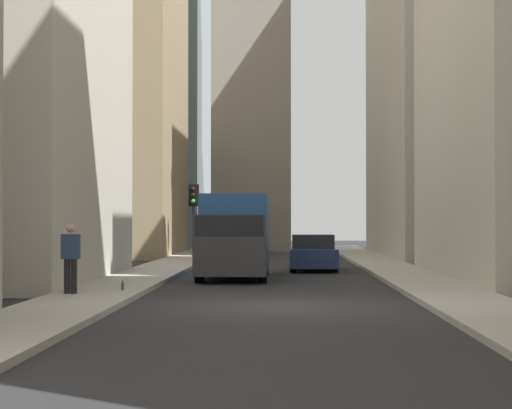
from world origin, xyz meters
TOP-DOWN VIEW (x-y plane):
  - ground_plane at (0.00, 0.00)m, footprint 135.00×135.00m
  - sidewalk_right at (0.00, 4.50)m, footprint 90.00×2.20m
  - sidewalk_left at (0.00, -4.50)m, footprint 90.00×2.20m
  - building_left_far at (28.35, -10.59)m, footprint 18.44×10.50m
  - delivery_truck at (9.99, 1.40)m, footprint 6.46×2.25m
  - sedan_navy at (14.63, -1.40)m, footprint 4.30×1.78m
  - traffic_light_midblock at (24.52, 4.22)m, footprint 0.43×0.52m
  - pedestrian at (1.65, 5.06)m, footprint 0.26×0.44m
  - discarded_bottle at (2.79, 3.96)m, footprint 0.07×0.07m

SIDE VIEW (x-z plane):
  - ground_plane at x=0.00m, z-range 0.00..0.00m
  - sidewalk_right at x=0.00m, z-range 0.00..0.14m
  - sidewalk_left at x=0.00m, z-range 0.00..0.14m
  - discarded_bottle at x=2.79m, z-range 0.11..0.38m
  - sedan_navy at x=14.63m, z-range -0.04..1.37m
  - pedestrian at x=1.65m, z-range 0.22..1.96m
  - delivery_truck at x=9.99m, z-range 0.04..2.88m
  - traffic_light_midblock at x=24.52m, z-range 0.99..4.62m
  - building_left_far at x=28.35m, z-range 0.01..23.50m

